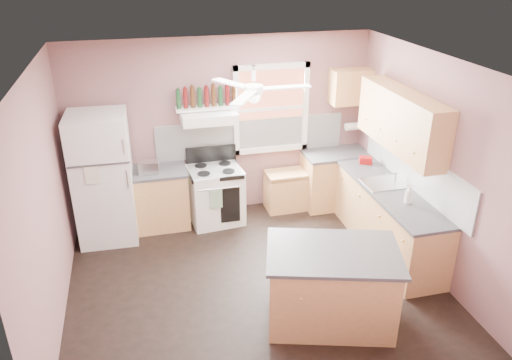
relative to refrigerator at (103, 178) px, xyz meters
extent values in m
plane|color=black|center=(1.75, -1.55, -0.92)|extent=(4.50, 4.50, 0.00)
plane|color=white|center=(1.75, -1.55, 1.78)|extent=(4.50, 4.50, 0.00)
cube|color=#805656|center=(1.75, 0.47, 0.43)|extent=(4.50, 0.05, 2.70)
cube|color=#805656|center=(4.03, -1.55, 0.43)|extent=(0.05, 4.00, 2.70)
cube|color=#805656|center=(-0.52, -1.55, 0.43)|extent=(0.05, 4.00, 2.70)
cube|color=white|center=(2.20, 0.43, 0.26)|extent=(2.90, 0.03, 0.55)
cube|color=white|center=(3.99, -1.25, 0.26)|extent=(0.03, 2.60, 0.55)
cube|color=brown|center=(2.50, 0.43, 0.68)|extent=(1.00, 0.02, 1.20)
cube|color=white|center=(2.50, 0.40, 0.68)|extent=(1.16, 0.07, 1.36)
cube|color=white|center=(0.00, 0.00, 0.00)|extent=(0.80, 0.78, 1.84)
cube|color=tan|center=(0.69, 0.15, -0.49)|extent=(0.90, 0.60, 0.86)
cube|color=#3D3D3F|center=(0.69, 0.15, -0.04)|extent=(0.92, 0.62, 0.04)
cube|color=silver|center=(0.63, 0.06, 0.07)|extent=(0.30, 0.19, 0.18)
cube|color=white|center=(1.56, 0.08, -0.49)|extent=(0.81, 0.70, 0.86)
cube|color=white|center=(1.52, 0.20, 0.70)|extent=(0.78, 0.50, 0.14)
cube|color=white|center=(1.52, 0.32, 0.80)|extent=(0.90, 0.26, 0.03)
cube|color=tan|center=(2.70, 0.20, -0.61)|extent=(0.63, 0.43, 0.63)
cube|color=tan|center=(3.50, 0.15, -0.49)|extent=(1.00, 0.60, 0.86)
cube|color=tan|center=(3.70, -1.25, -0.49)|extent=(0.60, 2.20, 0.86)
cube|color=#3D3D3F|center=(3.50, 0.15, -0.04)|extent=(1.02, 0.62, 0.04)
cube|color=#3D3D3F|center=(3.69, -1.25, -0.04)|extent=(0.62, 2.22, 0.04)
cube|color=silver|center=(3.69, -1.05, -0.02)|extent=(0.55, 0.45, 0.03)
cylinder|color=silver|center=(3.85, -1.05, 0.05)|extent=(0.03, 0.03, 0.14)
cube|color=tan|center=(3.83, -1.05, 0.86)|extent=(0.33, 1.80, 0.76)
cube|color=tan|center=(3.70, 0.28, 0.98)|extent=(0.60, 0.33, 0.52)
cylinder|color=white|center=(3.82, 0.31, 0.33)|extent=(0.26, 0.12, 0.12)
cube|color=tan|center=(2.40, -2.44, -0.49)|extent=(1.51, 1.19, 0.86)
cube|color=#3D3D3F|center=(2.40, -2.44, -0.04)|extent=(1.61, 1.28, 0.04)
cylinder|color=white|center=(1.75, -1.55, 1.53)|extent=(0.20, 0.20, 0.08)
imported|color=silver|center=(3.71, -1.66, 0.11)|extent=(0.13, 0.13, 0.26)
cube|color=#AE0E10|center=(3.75, -0.35, 0.03)|extent=(0.21, 0.18, 0.10)
cylinder|color=#143819|center=(1.12, 0.32, 0.95)|extent=(0.06, 0.06, 0.27)
cylinder|color=#590F0F|center=(1.22, 0.32, 0.96)|extent=(0.06, 0.06, 0.29)
cylinder|color=#3F230F|center=(1.32, 0.32, 0.97)|extent=(0.06, 0.06, 0.31)
cylinder|color=#143819|center=(1.42, 0.32, 0.95)|extent=(0.06, 0.06, 0.27)
cylinder|color=#590F0F|center=(1.52, 0.32, 0.96)|extent=(0.06, 0.06, 0.29)
cylinder|color=#3F230F|center=(1.62, 0.32, 0.97)|extent=(0.06, 0.06, 0.31)
cylinder|color=#143819|center=(1.72, 0.32, 0.95)|extent=(0.06, 0.06, 0.27)
cylinder|color=#590F0F|center=(1.82, 0.32, 0.96)|extent=(0.06, 0.06, 0.29)
cylinder|color=#3F230F|center=(1.92, 0.32, 0.97)|extent=(0.06, 0.06, 0.31)
camera|label=1|loc=(0.53, -6.55, 2.88)|focal=35.00mm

